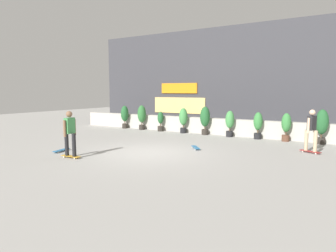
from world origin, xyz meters
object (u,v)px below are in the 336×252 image
(potted_plant_1, at_px, (142,115))
(skateboard_near_camera, at_px, (61,150))
(skater_by_wall_left, at_px, (70,132))
(skater_far_right, at_px, (311,129))
(potted_plant_8, at_px, (322,124))
(potted_plant_5, at_px, (230,122))
(skateboard_aside, at_px, (196,147))
(potted_plant_6, at_px, (258,124))
(potted_plant_7, at_px, (286,125))
(potted_plant_4, at_px, (205,118))
(potted_plant_0, at_px, (125,115))
(potted_plant_3, at_px, (183,119))
(potted_plant_2, at_px, (161,121))

(potted_plant_1, xyz_separation_m, skateboard_near_camera, (1.21, -7.16, -0.83))
(skater_by_wall_left, distance_m, skater_far_right, 9.11)
(potted_plant_8, height_order, skateboard_near_camera, potted_plant_8)
(potted_plant_5, height_order, skater_by_wall_left, skater_by_wall_left)
(skater_by_wall_left, relative_size, skateboard_aside, 2.27)
(potted_plant_8, bearing_deg, potted_plant_6, 180.00)
(skater_far_right, bearing_deg, skateboard_near_camera, -150.84)
(skater_far_right, xyz_separation_m, skateboard_near_camera, (-8.57, -4.78, -0.88))
(potted_plant_7, bearing_deg, potted_plant_8, -0.00)
(potted_plant_5, relative_size, skater_by_wall_left, 0.81)
(potted_plant_4, height_order, potted_plant_8, potted_plant_8)
(potted_plant_0, relative_size, skateboard_aside, 1.96)
(potted_plant_0, distance_m, potted_plant_8, 11.35)
(potted_plant_6, bearing_deg, skateboard_aside, -112.14)
(potted_plant_5, distance_m, skateboard_aside, 3.98)
(potted_plant_3, relative_size, potted_plant_6, 1.07)
(potted_plant_8, relative_size, skater_by_wall_left, 0.93)
(potted_plant_6, xyz_separation_m, skater_far_right, (2.62, -2.39, 0.18))
(potted_plant_5, height_order, skateboard_near_camera, potted_plant_5)
(potted_plant_4, bearing_deg, potted_plant_0, 180.00)
(potted_plant_0, relative_size, potted_plant_2, 1.23)
(potted_plant_2, relative_size, skateboard_aside, 1.59)
(potted_plant_1, distance_m, potted_plant_7, 8.49)
(potted_plant_1, relative_size, skater_far_right, 0.90)
(potted_plant_7, bearing_deg, potted_plant_5, 180.00)
(skater_by_wall_left, bearing_deg, potted_plant_6, 58.48)
(potted_plant_5, relative_size, skateboard_near_camera, 1.68)
(potted_plant_0, relative_size, potted_plant_8, 0.92)
(potted_plant_5, bearing_deg, potted_plant_6, 0.00)
(potted_plant_1, height_order, potted_plant_3, potted_plant_1)
(potted_plant_1, relative_size, skater_by_wall_left, 0.90)
(potted_plant_6, distance_m, skater_by_wall_left, 9.09)
(skater_by_wall_left, height_order, skateboard_aside, skater_by_wall_left)
(potted_plant_3, distance_m, skateboard_aside, 4.78)
(potted_plant_5, relative_size, skateboard_aside, 1.85)
(potted_plant_6, distance_m, skateboard_aside, 4.28)
(skateboard_near_camera, bearing_deg, skater_by_wall_left, -25.75)
(skater_far_right, distance_m, skateboard_aside, 4.56)
(potted_plant_1, bearing_deg, potted_plant_2, 0.00)
(potted_plant_3, height_order, potted_plant_6, potted_plant_3)
(potted_plant_0, height_order, potted_plant_2, potted_plant_0)
(potted_plant_0, xyz_separation_m, potted_plant_1, (1.35, -0.00, 0.04))
(skater_by_wall_left, relative_size, skateboard_near_camera, 2.06)
(potted_plant_4, height_order, potted_plant_7, potted_plant_4)
(skateboard_aside, bearing_deg, potted_plant_6, 67.86)
(potted_plant_5, bearing_deg, skater_by_wall_left, -112.98)
(potted_plant_2, bearing_deg, potted_plant_3, -0.00)
(potted_plant_6, xyz_separation_m, potted_plant_7, (1.33, 0.00, 0.00))
(skateboard_near_camera, bearing_deg, potted_plant_7, 44.54)
(potted_plant_7, distance_m, skateboard_aside, 4.93)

